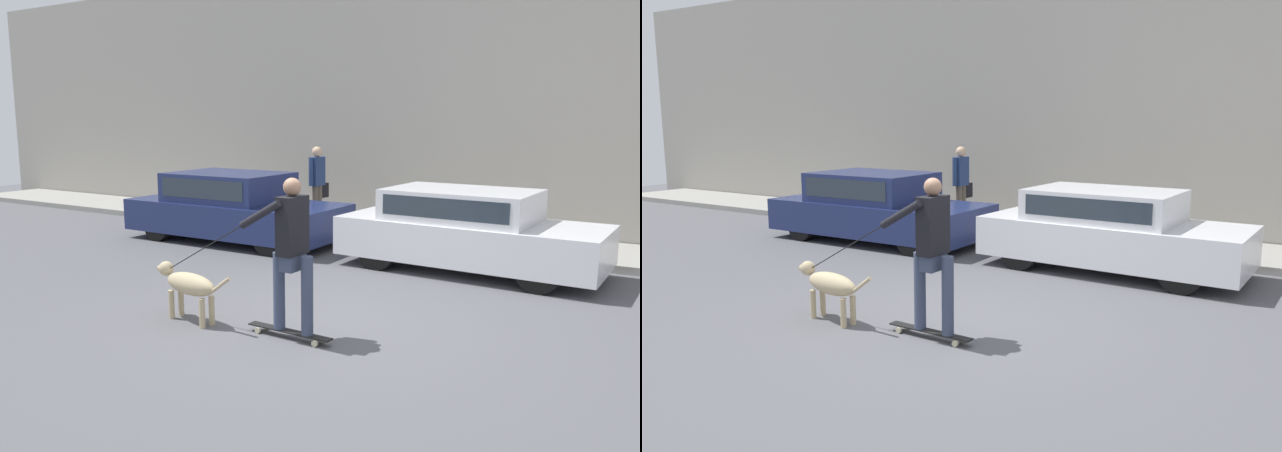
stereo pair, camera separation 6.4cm
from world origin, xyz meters
TOP-DOWN VIEW (x-y plane):
  - ground_plane at (0.00, 0.00)m, footprint 36.00×36.00m
  - back_wall at (0.00, 6.79)m, footprint 32.00×0.30m
  - sidewalk_curb at (0.00, 5.60)m, footprint 30.00×2.05m
  - parked_car_0 at (-4.22, 3.55)m, footprint 4.39×1.85m
  - parked_car_1 at (0.52, 3.56)m, footprint 4.15×1.83m
  - dog at (-1.50, -0.65)m, footprint 1.29×0.37m
  - skateboarder at (-0.10, -0.52)m, footprint 2.32×0.54m
  - pedestrian_with_bag at (-3.49, 5.51)m, footprint 0.22×0.67m

SIDE VIEW (x-z plane):
  - ground_plane at x=0.00m, z-range 0.00..0.00m
  - sidewalk_curb at x=0.00m, z-range 0.00..0.13m
  - dog at x=-1.50m, z-range 0.11..0.78m
  - parked_car_1 at x=0.52m, z-range -0.01..1.29m
  - parked_car_0 at x=-4.22m, z-range -0.03..1.33m
  - skateboarder at x=-0.10m, z-range 0.13..1.92m
  - pedestrian_with_bag at x=-3.49m, z-range 0.23..1.91m
  - back_wall at x=0.00m, z-range 0.00..5.81m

